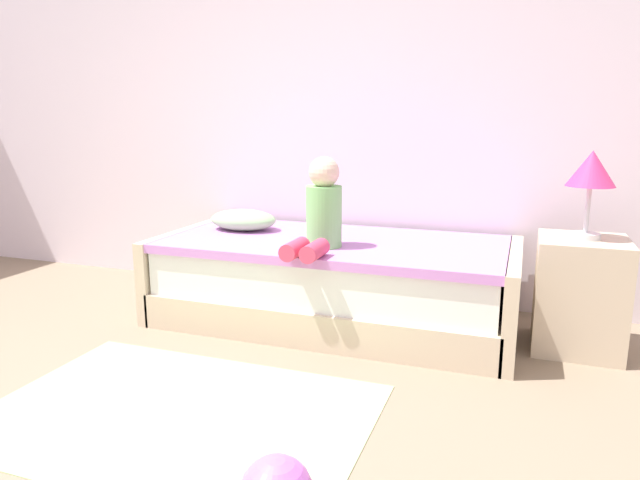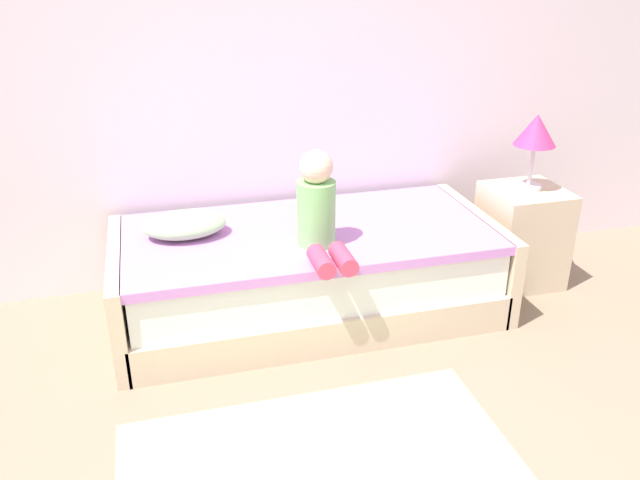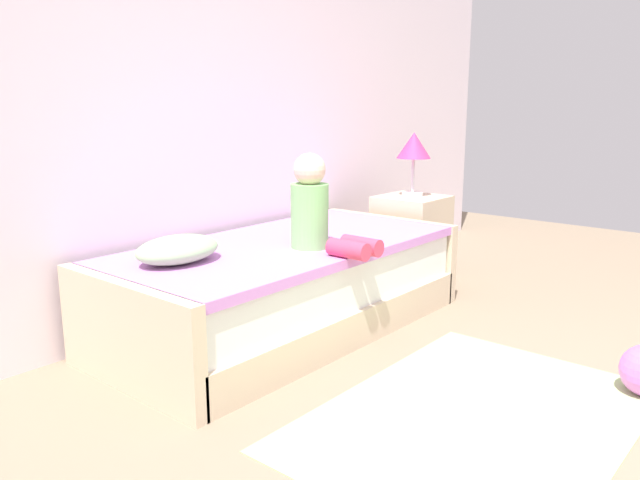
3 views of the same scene
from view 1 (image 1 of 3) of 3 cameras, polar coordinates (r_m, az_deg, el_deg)
wall_rear at (r=4.05m, az=-2.01°, el=15.48°), size 7.20×0.10×2.90m
bed at (r=3.46m, az=1.40°, el=-4.10°), size 2.11×1.00×0.50m
nightstand at (r=3.32m, az=24.32°, el=-4.94°), size 0.44×0.44×0.60m
table_lamp at (r=3.21m, az=25.31°, el=6.02°), size 0.24×0.24×0.45m
child_figure at (r=3.15m, az=0.11°, el=2.83°), size 0.20×0.51×0.50m
pillow at (r=3.73m, az=-7.63°, el=2.00°), size 0.44×0.30×0.13m
area_rug at (r=2.57m, az=-14.03°, el=-16.36°), size 1.60×1.10×0.01m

